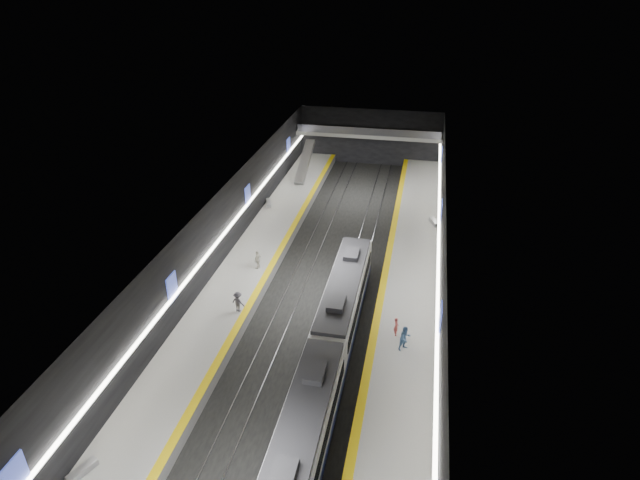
% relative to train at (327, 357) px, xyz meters
% --- Properties ---
extents(ground, '(70.00, 70.00, 0.00)m').
position_rel_train_xyz_m(ground, '(-2.50, 10.79, -2.20)').
color(ground, black).
rests_on(ground, ground).
extents(ceiling, '(20.00, 70.00, 0.04)m').
position_rel_train_xyz_m(ceiling, '(-2.50, 10.79, 5.80)').
color(ceiling, beige).
rests_on(ceiling, wall_left).
extents(wall_left, '(0.04, 70.00, 8.00)m').
position_rel_train_xyz_m(wall_left, '(-12.50, 10.79, 1.80)').
color(wall_left, black).
rests_on(wall_left, ground).
extents(wall_right, '(0.04, 70.00, 8.00)m').
position_rel_train_xyz_m(wall_right, '(7.50, 10.79, 1.80)').
color(wall_right, black).
rests_on(wall_right, ground).
extents(wall_back, '(20.00, 0.04, 8.00)m').
position_rel_train_xyz_m(wall_back, '(-2.50, 45.79, 1.80)').
color(wall_back, black).
rests_on(wall_back, ground).
extents(platform_left, '(5.00, 70.00, 1.00)m').
position_rel_train_xyz_m(platform_left, '(-10.00, 10.79, -1.70)').
color(platform_left, slate).
rests_on(platform_left, ground).
extents(tile_surface_left, '(5.00, 70.00, 0.02)m').
position_rel_train_xyz_m(tile_surface_left, '(-10.00, 10.79, -1.19)').
color(tile_surface_left, '#9C9C97').
rests_on(tile_surface_left, platform_left).
extents(tactile_strip_left, '(0.60, 70.00, 0.02)m').
position_rel_train_xyz_m(tactile_strip_left, '(-7.80, 10.79, -1.18)').
color(tactile_strip_left, yellow).
rests_on(tactile_strip_left, platform_left).
extents(platform_right, '(5.00, 70.00, 1.00)m').
position_rel_train_xyz_m(platform_right, '(5.00, 10.79, -1.70)').
color(platform_right, slate).
rests_on(platform_right, ground).
extents(tile_surface_right, '(5.00, 70.00, 0.02)m').
position_rel_train_xyz_m(tile_surface_right, '(5.00, 10.79, -1.19)').
color(tile_surface_right, '#9C9C97').
rests_on(tile_surface_right, platform_right).
extents(tactile_strip_right, '(0.60, 70.00, 0.02)m').
position_rel_train_xyz_m(tactile_strip_right, '(2.80, 10.79, -1.18)').
color(tactile_strip_right, yellow).
rests_on(tactile_strip_right, platform_right).
extents(rails, '(6.52, 70.00, 0.12)m').
position_rel_train_xyz_m(rails, '(-2.50, 10.79, -2.14)').
color(rails, gray).
rests_on(rails, ground).
extents(train, '(2.69, 30.04, 3.60)m').
position_rel_train_xyz_m(train, '(0.00, 0.00, 0.00)').
color(train, '#0E1335').
rests_on(train, ground).
extents(ad_posters, '(19.94, 53.50, 2.20)m').
position_rel_train_xyz_m(ad_posters, '(-2.50, 11.79, 2.30)').
color(ad_posters, '#4557D0').
rests_on(ad_posters, wall_left).
extents(cove_light_left, '(0.25, 68.60, 0.12)m').
position_rel_train_xyz_m(cove_light_left, '(-12.30, 10.79, 1.60)').
color(cove_light_left, white).
rests_on(cove_light_left, wall_left).
extents(cove_light_right, '(0.25, 68.60, 0.12)m').
position_rel_train_xyz_m(cove_light_right, '(7.30, 10.79, 1.60)').
color(cove_light_right, white).
rests_on(cove_light_right, wall_right).
extents(mezzanine_bridge, '(20.00, 3.00, 1.50)m').
position_rel_train_xyz_m(mezzanine_bridge, '(-2.50, 43.72, 2.84)').
color(mezzanine_bridge, gray).
rests_on(mezzanine_bridge, wall_left).
extents(escalator, '(1.20, 7.50, 3.92)m').
position_rel_train_xyz_m(escalator, '(-10.00, 36.79, 0.70)').
color(escalator, '#99999E').
rests_on(escalator, platform_left).
extents(bench_left_near, '(1.14, 1.84, 0.44)m').
position_rel_train_xyz_m(bench_left_near, '(-11.74, -10.98, -0.98)').
color(bench_left_near, '#99999E').
rests_on(bench_left_near, platform_left).
extents(bench_left_far, '(1.11, 2.02, 0.48)m').
position_rel_train_xyz_m(bench_left_far, '(-12.00, 26.48, -0.96)').
color(bench_left_far, '#99999E').
rests_on(bench_left_far, platform_left).
extents(bench_right_far, '(1.20, 1.97, 0.47)m').
position_rel_train_xyz_m(bench_right_far, '(7.00, 25.25, -0.96)').
color(bench_right_far, '#99999E').
rests_on(bench_right_far, platform_right).
extents(passenger_right_a, '(0.47, 0.62, 1.52)m').
position_rel_train_xyz_m(passenger_right_a, '(4.42, 5.01, -0.43)').
color(passenger_right_a, '#BF4A47').
rests_on(passenger_right_a, platform_right).
extents(passenger_right_b, '(1.19, 1.19, 1.95)m').
position_rel_train_xyz_m(passenger_right_b, '(5.17, 3.45, -0.22)').
color(passenger_right_b, '#49709F').
rests_on(passenger_right_b, platform_right).
extents(passenger_left_a, '(0.63, 1.13, 1.81)m').
position_rel_train_xyz_m(passenger_left_a, '(-8.86, 12.44, -0.29)').
color(passenger_left_a, beige).
rests_on(passenger_left_a, platform_left).
extents(passenger_left_b, '(1.31, 0.99, 1.80)m').
position_rel_train_xyz_m(passenger_left_b, '(-8.36, 5.56, -0.30)').
color(passenger_left_b, '#413F47').
rests_on(passenger_left_b, platform_left).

